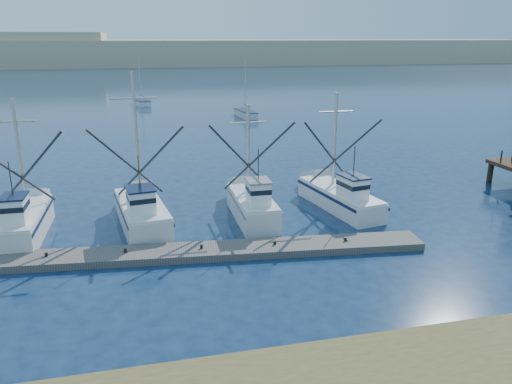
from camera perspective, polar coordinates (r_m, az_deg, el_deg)
ground at (r=23.27m, az=10.79°, el=-12.02°), size 500.00×500.00×0.00m
floating_dock at (r=27.37m, az=-12.57°, el=-7.01°), size 30.49×5.11×0.41m
dune_ridge at (r=228.64m, az=-11.58°, el=15.40°), size 360.00×60.00×10.00m
trawler_fleet at (r=31.49m, az=-14.50°, el=-2.39°), size 30.10×8.06×9.40m
sailboat_near at (r=74.13m, az=-1.18°, el=8.94°), size 2.42×6.26×8.10m
sailboat_far at (r=89.59m, az=-12.96°, el=9.96°), size 3.06×6.50×8.10m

